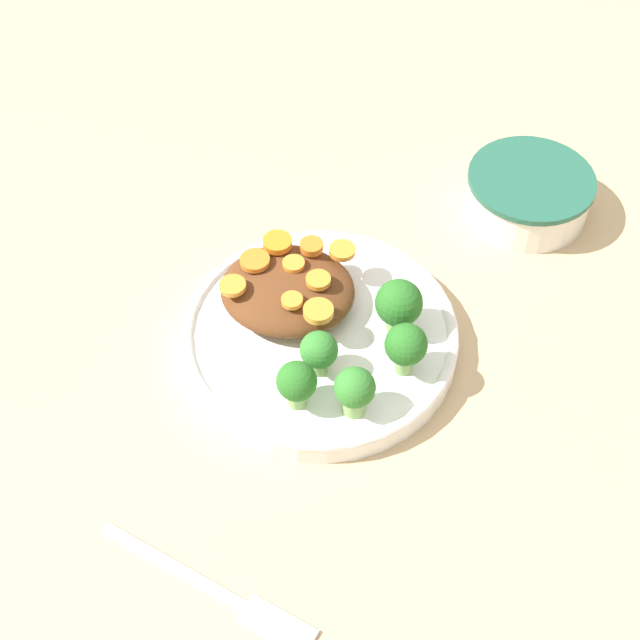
# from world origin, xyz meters

# --- Properties ---
(ground_plane) EXTENTS (4.00, 4.00, 0.00)m
(ground_plane) POSITION_xyz_m (0.00, 0.00, 0.00)
(ground_plane) COLOR tan
(plate) EXTENTS (0.24, 0.24, 0.03)m
(plate) POSITION_xyz_m (0.00, 0.00, 0.01)
(plate) COLOR white
(plate) RESTS_ON ground_plane
(dip_bowl) EXTENTS (0.12, 0.12, 0.05)m
(dip_bowl) POSITION_xyz_m (-0.20, 0.18, 0.03)
(dip_bowl) COLOR white
(dip_bowl) RESTS_ON ground_plane
(stew_mound) EXTENTS (0.10, 0.12, 0.03)m
(stew_mound) POSITION_xyz_m (-0.03, -0.03, 0.04)
(stew_mound) COLOR #5B3319
(stew_mound) RESTS_ON plate
(broccoli_floret_0) EXTENTS (0.03, 0.03, 0.04)m
(broccoli_floret_0) POSITION_xyz_m (0.04, 0.01, 0.05)
(broccoli_floret_0) COLOR #759E51
(broccoli_floret_0) RESTS_ON plate
(broccoli_floret_1) EXTENTS (0.04, 0.04, 0.05)m
(broccoli_floret_1) POSITION_xyz_m (-0.01, 0.07, 0.05)
(broccoli_floret_1) COLOR #7FA85B
(broccoli_floret_1) RESTS_ON plate
(broccoli_floret_2) EXTENTS (0.04, 0.04, 0.05)m
(broccoli_floret_2) POSITION_xyz_m (0.03, 0.08, 0.05)
(broccoli_floret_2) COLOR #7FA85B
(broccoli_floret_2) RESTS_ON plate
(broccoli_floret_3) EXTENTS (0.03, 0.03, 0.05)m
(broccoli_floret_3) POSITION_xyz_m (0.08, 0.04, 0.05)
(broccoli_floret_3) COLOR #7FA85B
(broccoli_floret_3) RESTS_ON plate
(broccoli_floret_4) EXTENTS (0.03, 0.03, 0.05)m
(broccoli_floret_4) POSITION_xyz_m (0.08, -0.01, 0.05)
(broccoli_floret_4) COLOR #7FA85B
(broccoli_floret_4) RESTS_ON plate
(carrot_slice_0) EXTENTS (0.03, 0.03, 0.01)m
(carrot_slice_0) POSITION_xyz_m (-0.04, -0.06, 0.06)
(carrot_slice_0) COLOR orange
(carrot_slice_0) RESTS_ON stew_mound
(carrot_slice_1) EXTENTS (0.03, 0.03, 0.01)m
(carrot_slice_1) POSITION_xyz_m (-0.06, -0.05, 0.06)
(carrot_slice_1) COLOR orange
(carrot_slice_1) RESTS_ON stew_mound
(carrot_slice_2) EXTENTS (0.02, 0.02, 0.00)m
(carrot_slice_2) POSITION_xyz_m (-0.01, -0.08, 0.06)
(carrot_slice_2) COLOR orange
(carrot_slice_2) RESTS_ON stew_mound
(carrot_slice_3) EXTENTS (0.02, 0.02, 0.00)m
(carrot_slice_3) POSITION_xyz_m (-0.00, -0.02, 0.06)
(carrot_slice_3) COLOR orange
(carrot_slice_3) RESTS_ON stew_mound
(carrot_slice_4) EXTENTS (0.02, 0.02, 0.01)m
(carrot_slice_4) POSITION_xyz_m (-0.03, -0.01, 0.06)
(carrot_slice_4) COLOR orange
(carrot_slice_4) RESTS_ON stew_mound
(carrot_slice_5) EXTENTS (0.02, 0.02, 0.01)m
(carrot_slice_5) POSITION_xyz_m (-0.06, -0.02, 0.06)
(carrot_slice_5) COLOR orange
(carrot_slice_5) RESTS_ON stew_mound
(carrot_slice_6) EXTENTS (0.02, 0.02, 0.00)m
(carrot_slice_6) POSITION_xyz_m (-0.04, -0.03, 0.06)
(carrot_slice_6) COLOR orange
(carrot_slice_6) RESTS_ON stew_mound
(carrot_slice_7) EXTENTS (0.02, 0.02, 0.01)m
(carrot_slice_7) POSITION_xyz_m (-0.06, 0.01, 0.06)
(carrot_slice_7) COLOR orange
(carrot_slice_7) RESTS_ON stew_mound
(carrot_slice_8) EXTENTS (0.03, 0.03, 0.01)m
(carrot_slice_8) POSITION_xyz_m (0.01, -0.00, 0.06)
(carrot_slice_8) COLOR orange
(carrot_slice_8) RESTS_ON stew_mound
(fork) EXTENTS (0.08, 0.18, 0.01)m
(fork) POSITION_xyz_m (0.24, -0.03, 0.00)
(fork) COLOR #BABABA
(fork) RESTS_ON ground_plane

